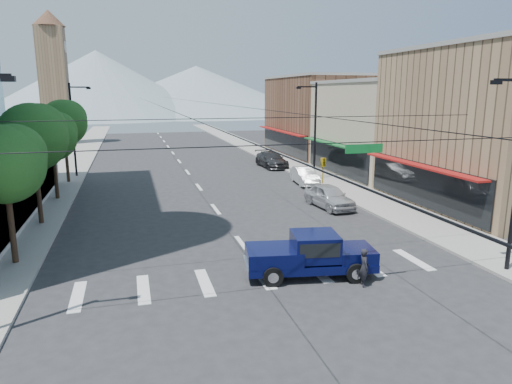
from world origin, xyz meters
TOP-DOWN VIEW (x-y plane):
  - ground at (0.00, 0.00)m, footprint 160.00×160.00m
  - sidewalk_left at (-12.00, 40.00)m, footprint 4.00×120.00m
  - sidewalk_right at (12.00, 40.00)m, footprint 4.00×120.00m
  - shop_near at (20.00, 10.00)m, footprint 12.00×14.00m
  - shop_mid at (20.00, 24.00)m, footprint 12.00×14.00m
  - shop_far at (20.00, 40.00)m, footprint 12.00×18.00m
  - clock_tower at (-16.50, 62.00)m, footprint 4.80×4.80m
  - mountain_left at (-15.00, 150.00)m, footprint 80.00×80.00m
  - mountain_right at (20.00, 160.00)m, footprint 90.00×90.00m
  - tree_near at (-11.07, 6.10)m, footprint 3.65×3.64m
  - tree_midnear at (-11.07, 13.10)m, footprint 4.09×4.09m
  - tree_midfar at (-11.07, 20.10)m, footprint 3.65×3.64m
  - tree_far at (-11.07, 27.10)m, footprint 4.09×4.09m
  - signal_rig at (0.19, -1.00)m, footprint 21.80×0.20m
  - lamp_pole_nw at (-10.67, 30.00)m, footprint 2.00×0.25m
  - lamp_pole_ne at (10.67, 22.00)m, footprint 2.00×0.25m
  - pickup_truck at (1.87, 1.03)m, footprint 6.08×2.99m
  - pedestrian at (3.69, -0.62)m, footprint 0.49×0.66m
  - parked_car_near at (7.95, 12.31)m, footprint 2.44×5.05m
  - parked_car_mid at (9.40, 20.78)m, footprint 2.04×4.79m
  - parked_car_far at (9.40, 30.80)m, footprint 2.63×5.96m

SIDE VIEW (x-z plane):
  - ground at x=0.00m, z-range 0.00..0.00m
  - sidewalk_left at x=-12.00m, z-range 0.00..0.15m
  - sidewalk_right at x=12.00m, z-range 0.00..0.15m
  - parked_car_mid at x=9.40m, z-range 0.00..1.54m
  - parked_car_near at x=7.95m, z-range 0.00..1.66m
  - pedestrian at x=3.69m, z-range 0.00..1.66m
  - parked_car_far at x=9.40m, z-range 0.00..1.70m
  - pickup_truck at x=1.87m, z-range 0.04..2.01m
  - shop_mid at x=20.00m, z-range 0.00..9.00m
  - signal_rig at x=0.19m, z-range 0.14..9.14m
  - lamp_pole_nw at x=-10.67m, z-range 0.44..9.44m
  - lamp_pole_ne at x=10.67m, z-range 0.44..9.44m
  - tree_near at x=-11.07m, z-range 1.64..8.34m
  - tree_midfar at x=-11.07m, z-range 1.64..8.34m
  - shop_far at x=20.00m, z-range 0.00..10.00m
  - shop_near at x=20.00m, z-range 0.00..11.00m
  - tree_midnear at x=-11.07m, z-range 1.83..9.35m
  - tree_far at x=-11.07m, z-range 1.83..9.35m
  - mountain_right at x=20.00m, z-range 0.00..18.00m
  - clock_tower at x=-16.50m, z-range 0.44..20.84m
  - mountain_left at x=-15.00m, z-range 0.00..22.00m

